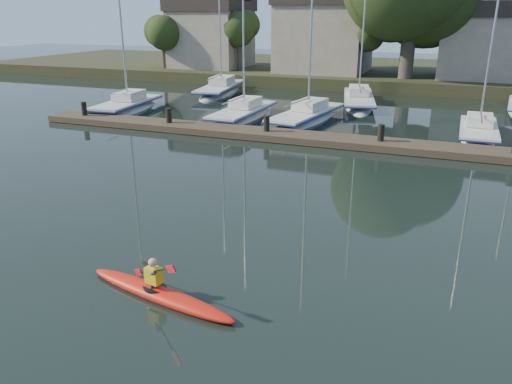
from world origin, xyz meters
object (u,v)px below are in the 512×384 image
(kayak, at_px, (159,291))
(sailboat_2, at_px, (306,124))
(dock, at_px, (321,139))
(sailboat_6, at_px, (358,107))
(sailboat_3, at_px, (477,140))
(sailboat_5, at_px, (221,96))
(sailboat_1, at_px, (243,121))
(sailboat_0, at_px, (127,114))

(kayak, distance_m, sailboat_2, 21.20)
(dock, relative_size, sailboat_6, 2.09)
(sailboat_3, bearing_deg, sailboat_5, 155.89)
(sailboat_1, bearing_deg, sailboat_5, 123.67)
(sailboat_5, bearing_deg, dock, -56.88)
(sailboat_1, distance_m, sailboat_6, 9.81)
(kayak, relative_size, sailboat_5, 0.27)
(kayak, relative_size, sailboat_0, 0.34)
(sailboat_0, height_order, sailboat_1, sailboat_1)
(sailboat_0, height_order, sailboat_6, sailboat_6)
(sailboat_2, distance_m, sailboat_3, 9.87)
(kayak, distance_m, sailboat_0, 24.85)
(sailboat_2, relative_size, sailboat_5, 0.93)
(sailboat_1, bearing_deg, sailboat_6, 53.39)
(kayak, height_order, dock, kayak)
(sailboat_1, relative_size, sailboat_2, 0.91)
(sailboat_1, bearing_deg, kayak, -71.61)
(dock, relative_size, sailboat_3, 2.82)
(kayak, height_order, sailboat_2, sailboat_2)
(sailboat_1, bearing_deg, sailboat_3, 0.38)
(sailboat_5, relative_size, sailboat_6, 1.01)
(sailboat_2, xyz_separation_m, sailboat_3, (9.84, -0.70, 0.01))
(dock, bearing_deg, sailboat_6, 91.58)
(sailboat_2, relative_size, sailboat_6, 0.94)
(dock, xyz_separation_m, sailboat_6, (-0.34, 12.29, -0.39))
(dock, relative_size, sailboat_2, 2.22)
(kayak, bearing_deg, sailboat_1, 118.58)
(sailboat_0, distance_m, sailboat_1, 8.43)
(sailboat_0, xyz_separation_m, sailboat_6, (14.37, 8.36, 0.02))
(sailboat_0, distance_m, sailboat_2, 12.52)
(sailboat_5, bearing_deg, sailboat_3, -33.54)
(sailboat_1, xyz_separation_m, sailboat_3, (13.89, -0.10, 0.01))
(sailboat_2, bearing_deg, sailboat_3, 3.99)
(sailboat_1, distance_m, sailboat_3, 13.89)
(sailboat_3, bearing_deg, dock, -149.28)
(sailboat_6, bearing_deg, sailboat_2, -116.69)
(sailboat_1, bearing_deg, dock, -34.79)
(kayak, height_order, sailboat_6, sailboat_6)
(dock, bearing_deg, sailboat_3, 30.11)
(kayak, xyz_separation_m, dock, (-0.20, 15.95, 0.04))
(sailboat_6, bearing_deg, sailboat_0, -161.64)
(sailboat_5, bearing_deg, sailboat_1, -65.91)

